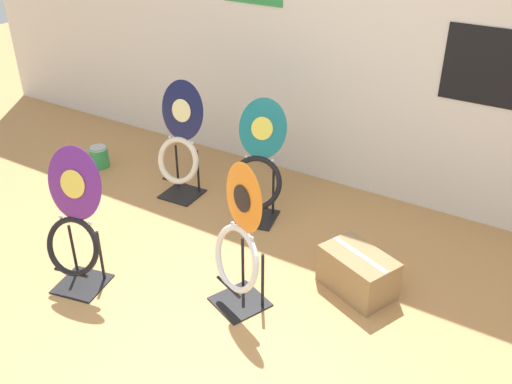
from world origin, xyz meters
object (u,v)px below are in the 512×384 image
Objects in this scene: toilet_seat_display_orange_sun at (239,246)px; toilet_seat_display_purple_note at (75,222)px; paint_can at (99,156)px; storage_box at (358,272)px; toilet_seat_display_teal_sax at (258,167)px; toilet_seat_display_navy_moon at (180,147)px.

toilet_seat_display_purple_note is at bearing -159.66° from toilet_seat_display_orange_sun.
paint_can is 2.51m from storage_box.
toilet_seat_display_teal_sax is 1.57m from paint_can.
toilet_seat_display_teal_sax is at bearing 3.23° from toilet_seat_display_navy_moon.
toilet_seat_display_teal_sax is 0.97× the size of toilet_seat_display_purple_note.
storage_box is (0.94, -0.40, -0.27)m from toilet_seat_display_teal_sax.
toilet_seat_display_teal_sax is at bearing 1.54° from paint_can.
paint_can is at bearing -179.72° from toilet_seat_display_navy_moon.
toilet_seat_display_teal_sax is 1.31m from toilet_seat_display_purple_note.
toilet_seat_display_navy_moon is 1.35m from toilet_seat_display_orange_sun.
paint_can is (-1.04, 1.16, -0.34)m from toilet_seat_display_purple_note.
toilet_seat_display_purple_note is at bearing -82.28° from toilet_seat_display_navy_moon.
toilet_seat_display_teal_sax is (-0.41, 0.87, -0.01)m from toilet_seat_display_orange_sun.
toilet_seat_display_orange_sun is 1.06× the size of toilet_seat_display_teal_sax.
toilet_seat_display_teal_sax is 4.66× the size of paint_can.
storage_box is at bearing 41.61° from toilet_seat_display_orange_sun.
toilet_seat_display_orange_sun reaches higher than toilet_seat_display_purple_note.
toilet_seat_display_navy_moon is at bearing 0.28° from paint_can.
toilet_seat_display_navy_moon is 0.94m from paint_can.
storage_box is at bearing -22.91° from toilet_seat_display_teal_sax.
toilet_seat_display_purple_note is 1.68m from storage_box.
toilet_seat_display_orange_sun is at bearing -138.39° from storage_box.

